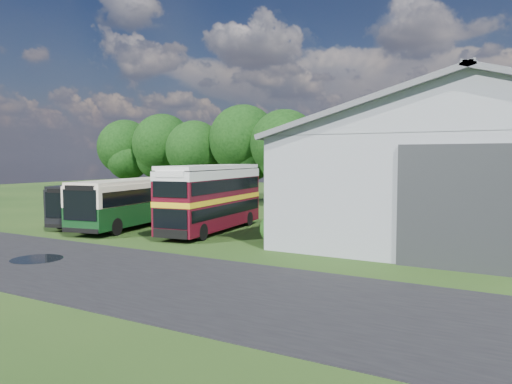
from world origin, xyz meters
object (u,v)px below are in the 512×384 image
Objects in this scene: bus_green_single at (138,201)px; bus_maroon_double at (212,198)px; storage_shed at (495,162)px; bus_dark_single at (104,201)px.

bus_maroon_double is at bearing -5.70° from bus_green_single.
storage_shed is at bearing 13.50° from bus_green_single.
storage_shed is at bearing 2.38° from bus_dark_single.
storage_shed reaches higher than bus_green_single.
bus_dark_single is at bearing 168.15° from bus_green_single.
bus_dark_single is at bearing 174.07° from bus_maroon_double.
storage_shed is 22.23m from bus_green_single.
bus_maroon_double is 0.94× the size of bus_dark_single.
bus_green_single is at bearing -19.78° from bus_dark_single.
storage_shed is at bearing 21.83° from bus_maroon_double.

